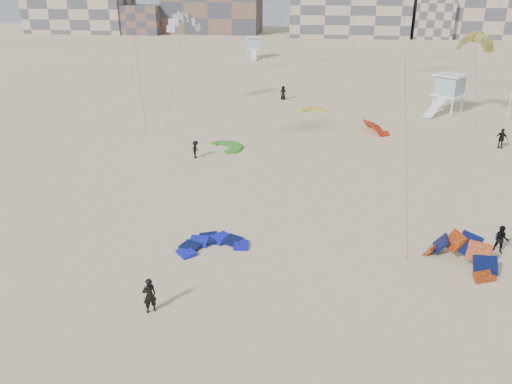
# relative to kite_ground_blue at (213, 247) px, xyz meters

# --- Properties ---
(ground) EXTENTS (320.00, 320.00, 0.00)m
(ground) POSITION_rel_kite_ground_blue_xyz_m (0.36, -5.08, 0.00)
(ground) COLOR #D4B98E
(ground) RESTS_ON ground
(kite_ground_blue) EXTENTS (5.06, 5.16, 0.88)m
(kite_ground_blue) POSITION_rel_kite_ground_blue_xyz_m (0.00, 0.00, 0.00)
(kite_ground_blue) COLOR #1B21E9
(kite_ground_blue) RESTS_ON ground
(kite_ground_orange) EXTENTS (5.80, 5.81, 4.16)m
(kite_ground_orange) POSITION_rel_kite_ground_blue_xyz_m (13.86, 0.09, 0.00)
(kite_ground_orange) COLOR #D14E13
(kite_ground_orange) RESTS_ON ground
(kite_ground_green) EXTENTS (5.14, 5.09, 0.65)m
(kite_ground_green) POSITION_rel_kite_ground_blue_xyz_m (-2.95, 18.77, 0.00)
(kite_ground_green) COLOR green
(kite_ground_green) RESTS_ON ground
(kite_ground_red_far) EXTENTS (4.83, 4.73, 3.63)m
(kite_ground_red_far) POSITION_rel_kite_ground_blue_xyz_m (11.20, 26.24, 0.00)
(kite_ground_red_far) COLOR #C42400
(kite_ground_red_far) RESTS_ON ground
(kite_ground_yellow) EXTENTS (3.36, 3.47, 0.59)m
(kite_ground_yellow) POSITION_rel_kite_ground_blue_xyz_m (4.24, 34.53, 0.00)
(kite_ground_yellow) COLOR gold
(kite_ground_yellow) RESTS_ON ground
(kitesurfer_main) EXTENTS (0.78, 0.75, 1.80)m
(kitesurfer_main) POSITION_rel_kite_ground_blue_xyz_m (-1.47, -6.49, 0.90)
(kitesurfer_main) COLOR black
(kitesurfer_main) RESTS_ON ground
(kitesurfer_b) EXTENTS (0.99, 0.88, 1.69)m
(kitesurfer_b) POSITION_rel_kite_ground_blue_xyz_m (16.38, 1.74, 0.84)
(kitesurfer_b) COLOR black
(kitesurfer_b) RESTS_ON ground
(kitesurfer_c) EXTENTS (0.66, 1.05, 1.56)m
(kitesurfer_c) POSITION_rel_kite_ground_blue_xyz_m (-5.09, 15.44, 0.78)
(kitesurfer_c) COLOR black
(kitesurfer_c) RESTS_ON ground
(kitesurfer_d) EXTENTS (1.13, 1.09, 1.89)m
(kitesurfer_d) POSITION_rel_kite_ground_blue_xyz_m (22.27, 22.28, 0.95)
(kitesurfer_d) COLOR black
(kitesurfer_d) RESTS_ON ground
(kitesurfer_e) EXTENTS (1.00, 0.80, 1.79)m
(kitesurfer_e) POSITION_rel_kite_ground_blue_xyz_m (0.20, 40.02, 0.90)
(kitesurfer_e) COLOR black
(kitesurfer_e) RESTS_ON ground
(kite_fly_grey) EXTENTS (5.61, 13.39, 10.21)m
(kite_fly_grey) POSITION_rel_kite_ground_blue_xyz_m (-10.76, 33.39, 9.82)
(kite_fly_grey) COLOR silver
(kite_fly_grey) RESTS_ON ground
(kite_fly_olive) EXTENTS (5.08, 8.46, 8.78)m
(kite_fly_olive) POSITION_rel_kite_ground_blue_xyz_m (21.13, 32.29, 8.33)
(kite_fly_olive) COLOR olive
(kite_fly_olive) RESTS_ON ground
(lifeguard_tower_near) EXTENTS (4.45, 6.71, 4.47)m
(lifeguard_tower_near) POSITION_rel_kite_ground_blue_xyz_m (20.09, 35.96, 2.22)
(lifeguard_tower_near) COLOR white
(lifeguard_tower_near) RESTS_ON ground
(lifeguard_tower_far) EXTENTS (3.40, 5.96, 4.18)m
(lifeguard_tower_far) POSITION_rel_kite_ground_blue_xyz_m (-9.48, 77.44, 2.07)
(lifeguard_tower_far) COLOR white
(lifeguard_tower_far) RESTS_ON ground
(condo_west_a) EXTENTS (30.00, 15.00, 14.00)m
(condo_west_a) POSITION_rel_kite_ground_blue_xyz_m (-69.64, 124.92, 7.00)
(condo_west_a) COLOR tan
(condo_west_a) RESTS_ON ground
(condo_west_b) EXTENTS (28.00, 14.00, 18.00)m
(condo_west_b) POSITION_rel_kite_ground_blue_xyz_m (-29.64, 128.92, 9.00)
(condo_west_b) COLOR brown
(condo_west_b) RESTS_ON ground
(condo_mid) EXTENTS (32.00, 16.00, 12.00)m
(condo_mid) POSITION_rel_kite_ground_blue_xyz_m (10.36, 124.92, 6.00)
(condo_mid) COLOR tan
(condo_mid) RESTS_ON ground
(condo_east) EXTENTS (26.00, 14.00, 16.00)m
(condo_east) POSITION_rel_kite_ground_blue_xyz_m (50.36, 126.92, 8.00)
(condo_east) COLOR tan
(condo_east) RESTS_ON ground
(condo_fill_left) EXTENTS (12.00, 10.00, 8.00)m
(condo_fill_left) POSITION_rel_kite_ground_blue_xyz_m (-49.64, 122.92, 4.00)
(condo_fill_left) COLOR brown
(condo_fill_left) RESTS_ON ground
(condo_fill_right) EXTENTS (10.00, 10.00, 10.00)m
(condo_fill_right) POSITION_rel_kite_ground_blue_xyz_m (32.36, 122.92, 5.00)
(condo_fill_right) COLOR tan
(condo_fill_right) RESTS_ON ground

